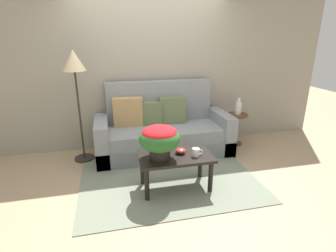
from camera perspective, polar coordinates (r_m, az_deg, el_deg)
name	(u,v)px	position (r m, az deg, el deg)	size (l,w,h in m)	color
ground_plane	(166,174)	(3.78, -0.39, -10.38)	(14.00, 14.00, 0.00)	tan
wall_back	(150,69)	(4.54, -3.98, 12.33)	(6.40, 0.12, 2.66)	gray
area_rug	(167,175)	(3.73, -0.21, -10.71)	(2.34, 1.89, 0.01)	gray
couch	(162,132)	(4.35, -1.25, -1.21)	(2.17, 0.87, 1.15)	slate
coffee_table	(176,162)	(3.30, 1.70, -7.73)	(0.91, 0.49, 0.45)	black
side_table	(236,124)	(4.79, 14.65, 0.51)	(0.38, 0.38, 0.56)	#4C331E
floor_lamp	(75,71)	(4.03, -19.64, 11.26)	(0.33, 0.33, 1.68)	#2D2823
potted_plant	(160,138)	(3.10, -1.85, -2.71)	(0.49, 0.49, 0.41)	black
coffee_mug	(196,152)	(3.26, 6.12, -5.70)	(0.14, 0.09, 0.10)	white
snack_bowl	(181,151)	(3.32, 2.74, -5.38)	(0.13, 0.13, 0.07)	#B2382D
table_vase	(238,108)	(4.72, 15.06, 3.90)	(0.11, 0.11, 0.29)	silver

